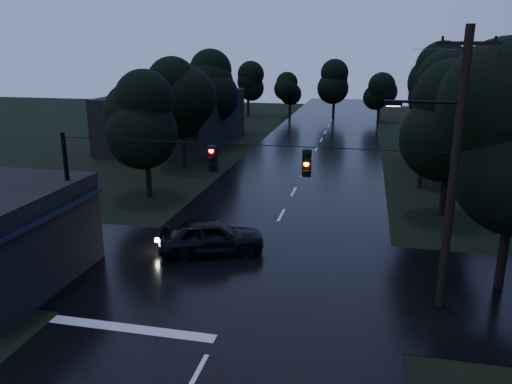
% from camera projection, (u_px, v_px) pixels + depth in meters
% --- Properties ---
extents(main_road, '(12.00, 120.00, 0.02)m').
position_uv_depth(main_road, '(303.00, 174.00, 38.01)').
color(main_road, black).
rests_on(main_road, ground).
extents(cross_street, '(60.00, 9.00, 0.02)m').
position_uv_depth(cross_street, '(250.00, 275.00, 21.12)').
color(cross_street, black).
rests_on(cross_street, ground).
extents(building_far_right, '(10.00, 14.00, 4.40)m').
position_uv_depth(building_far_right, '(492.00, 144.00, 38.26)').
color(building_far_right, black).
rests_on(building_far_right, ground).
extents(building_far_left, '(10.00, 16.00, 5.00)m').
position_uv_depth(building_far_left, '(176.00, 119.00, 49.59)').
color(building_far_left, black).
rests_on(building_far_left, ground).
extents(utility_pole_main, '(3.50, 0.30, 10.00)m').
position_uv_depth(utility_pole_main, '(451.00, 168.00, 17.19)').
color(utility_pole_main, black).
rests_on(utility_pole_main, ground).
extents(utility_pole_far, '(2.00, 0.30, 7.50)m').
position_uv_depth(utility_pole_far, '(424.00, 132.00, 33.34)').
color(utility_pole_far, black).
rests_on(utility_pole_far, ground).
extents(anchor_pole_left, '(0.18, 0.18, 6.00)m').
position_uv_depth(anchor_pole_left, '(70.00, 203.00, 20.90)').
color(anchor_pole_left, black).
rests_on(anchor_pole_left, ground).
extents(span_signals, '(15.00, 0.37, 1.12)m').
position_uv_depth(span_signals, '(258.00, 160.00, 18.60)').
color(span_signals, black).
rests_on(span_signals, ground).
extents(tree_left_a, '(3.92, 3.92, 8.26)m').
position_uv_depth(tree_left_a, '(145.00, 115.00, 30.90)').
color(tree_left_a, black).
rests_on(tree_left_a, ground).
extents(tree_left_b, '(4.20, 4.20, 8.85)m').
position_uv_depth(tree_left_b, '(181.00, 97.00, 38.43)').
color(tree_left_b, black).
rests_on(tree_left_b, ground).
extents(tree_left_c, '(4.48, 4.48, 9.44)m').
position_uv_depth(tree_left_c, '(212.00, 83.00, 47.83)').
color(tree_left_c, black).
rests_on(tree_left_c, ground).
extents(tree_right_a, '(4.20, 4.20, 8.85)m').
position_uv_depth(tree_right_a, '(452.00, 118.00, 27.09)').
color(tree_right_a, black).
rests_on(tree_right_a, ground).
extents(tree_right_b, '(4.48, 4.48, 9.44)m').
position_uv_depth(tree_right_b, '(444.00, 97.00, 34.36)').
color(tree_right_b, black).
rests_on(tree_right_b, ground).
extents(tree_right_c, '(4.76, 4.76, 10.03)m').
position_uv_depth(tree_right_c, '(436.00, 82.00, 43.52)').
color(tree_right_c, black).
rests_on(tree_right_c, ground).
extents(car, '(5.26, 3.57, 1.66)m').
position_uv_depth(car, '(211.00, 236.00, 23.20)').
color(car, black).
rests_on(car, ground).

